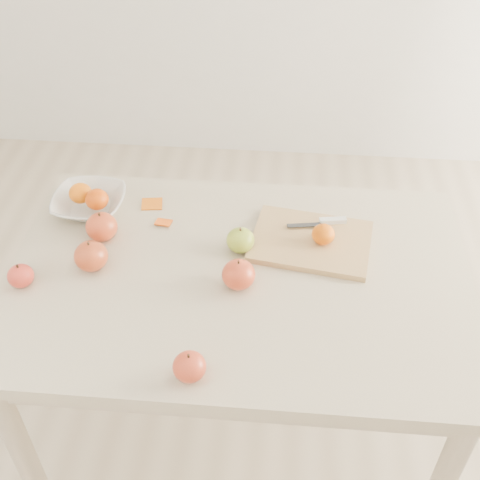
{
  "coord_description": "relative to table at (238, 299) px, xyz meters",
  "views": [
    {
      "loc": [
        0.1,
        -1.11,
        1.84
      ],
      "look_at": [
        0.0,
        0.05,
        0.82
      ],
      "focal_mm": 45.0,
      "sensor_mm": 36.0,
      "label": 1
    }
  ],
  "objects": [
    {
      "name": "ground",
      "position": [
        0.0,
        0.0,
        -0.65
      ],
      "size": [
        3.5,
        3.5,
        0.0
      ],
      "primitive_type": "plane",
      "color": "#C6B293",
      "rests_on": "ground"
    },
    {
      "name": "table",
      "position": [
        0.0,
        0.0,
        0.0
      ],
      "size": [
        1.2,
        0.8,
        0.75
      ],
      "color": "beige",
      "rests_on": "ground"
    },
    {
      "name": "cutting_board",
      "position": [
        0.19,
        0.13,
        0.11
      ],
      "size": [
        0.35,
        0.28,
        0.02
      ],
      "primitive_type": "cube",
      "rotation": [
        0.0,
        0.0,
        -0.16
      ],
      "color": "tan",
      "rests_on": "table"
    },
    {
      "name": "board_tangerine",
      "position": [
        0.22,
        0.12,
        0.14
      ],
      "size": [
        0.06,
        0.06,
        0.05
      ],
      "primitive_type": "ellipsoid",
      "color": "#CF5E07",
      "rests_on": "cutting_board"
    },
    {
      "name": "fruit_bowl",
      "position": [
        -0.45,
        0.23,
        0.12
      ],
      "size": [
        0.21,
        0.21,
        0.05
      ],
      "primitive_type": "imported",
      "color": "silver",
      "rests_on": "table"
    },
    {
      "name": "bowl_tangerine_near",
      "position": [
        -0.48,
        0.24,
        0.15
      ],
      "size": [
        0.07,
        0.07,
        0.06
      ],
      "primitive_type": "ellipsoid",
      "color": "#D76207",
      "rests_on": "fruit_bowl"
    },
    {
      "name": "bowl_tangerine_far",
      "position": [
        -0.42,
        0.21,
        0.15
      ],
      "size": [
        0.07,
        0.07,
        0.06
      ],
      "primitive_type": "ellipsoid",
      "color": "#CF4807",
      "rests_on": "fruit_bowl"
    },
    {
      "name": "orange_peel_a",
      "position": [
        -0.28,
        0.26,
        0.1
      ],
      "size": [
        0.07,
        0.05,
        0.01
      ],
      "primitive_type": "cube",
      "rotation": [
        0.21,
        0.0,
        0.13
      ],
      "color": "#D6620F",
      "rests_on": "table"
    },
    {
      "name": "orange_peel_b",
      "position": [
        -0.23,
        0.18,
        0.1
      ],
      "size": [
        0.05,
        0.04,
        0.01
      ],
      "primitive_type": "cube",
      "rotation": [
        -0.14,
        0.0,
        -0.12
      ],
      "color": "#E45610",
      "rests_on": "table"
    },
    {
      "name": "paring_knife",
      "position": [
        0.23,
        0.2,
        0.12
      ],
      "size": [
        0.17,
        0.06,
        0.01
      ],
      "color": "white",
      "rests_on": "cutting_board"
    },
    {
      "name": "apple_green",
      "position": [
        -0.0,
        0.09,
        0.13
      ],
      "size": [
        0.08,
        0.08,
        0.07
      ],
      "primitive_type": "ellipsoid",
      "color": "olive",
      "rests_on": "table"
    },
    {
      "name": "apple_red_d",
      "position": [
        -0.54,
        -0.09,
        0.13
      ],
      "size": [
        0.07,
        0.07,
        0.06
      ],
      "primitive_type": "ellipsoid",
      "color": "maroon",
      "rests_on": "table"
    },
    {
      "name": "apple_red_e",
      "position": [
        0.0,
        -0.04,
        0.14
      ],
      "size": [
        0.08,
        0.08,
        0.08
      ],
      "primitive_type": "ellipsoid",
      "color": "maroon",
      "rests_on": "table"
    },
    {
      "name": "apple_red_c",
      "position": [
        -0.08,
        -0.33,
        0.13
      ],
      "size": [
        0.07,
        0.07,
        0.07
      ],
      "primitive_type": "ellipsoid",
      "color": "maroon",
      "rests_on": "table"
    },
    {
      "name": "apple_red_b",
      "position": [
        -0.38,
        -0.01,
        0.14
      ],
      "size": [
        0.09,
        0.09,
        0.08
      ],
      "primitive_type": "ellipsoid",
      "color": "maroon",
      "rests_on": "table"
    },
    {
      "name": "apple_red_a",
      "position": [
        -0.38,
        0.11,
        0.14
      ],
      "size": [
        0.09,
        0.09,
        0.08
      ],
      "primitive_type": "ellipsoid",
      "color": "#A21D11",
      "rests_on": "table"
    }
  ]
}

